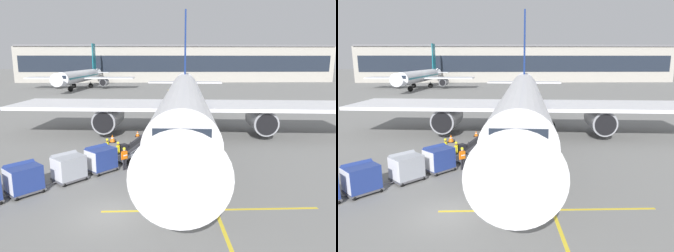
% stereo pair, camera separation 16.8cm
% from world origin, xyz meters
% --- Properties ---
extents(ground_plane, '(600.00, 600.00, 0.00)m').
position_xyz_m(ground_plane, '(0.00, 0.00, 0.00)').
color(ground_plane, slate).
extents(parked_airplane, '(37.96, 48.35, 15.96)m').
position_xyz_m(parked_airplane, '(5.52, 18.55, 3.75)').
color(parked_airplane, white).
rests_on(parked_airplane, ground).
extents(belt_loader, '(4.91, 4.34, 2.99)m').
position_xyz_m(belt_loader, '(0.93, 9.50, 0.86)').
color(belt_loader, '#A3A8B2').
rests_on(belt_loader, ground).
extents(baggage_cart_lead, '(2.54, 2.55, 1.91)m').
position_xyz_m(baggage_cart_lead, '(-1.65, 6.66, 1.00)').
color(baggage_cart_lead, '#515156').
rests_on(baggage_cart_lead, ground).
extents(baggage_cart_second, '(2.54, 2.55, 1.91)m').
position_xyz_m(baggage_cart_second, '(-3.51, 4.84, 1.00)').
color(baggage_cart_second, '#515156').
rests_on(baggage_cart_second, ground).
extents(baggage_cart_third, '(2.54, 2.55, 1.91)m').
position_xyz_m(baggage_cart_third, '(-5.71, 2.86, 1.00)').
color(baggage_cart_third, '#515156').
rests_on(baggage_cart_third, ground).
extents(ground_crew_by_loader, '(0.25, 0.57, 1.74)m').
position_xyz_m(ground_crew_by_loader, '(-0.60, 8.65, 1.00)').
color(ground_crew_by_loader, '#333847').
rests_on(ground_crew_by_loader, ground).
extents(ground_crew_by_carts, '(0.47, 0.42, 1.74)m').
position_xyz_m(ground_crew_by_carts, '(0.06, 6.95, 1.00)').
color(ground_crew_by_carts, black).
rests_on(ground_crew_by_carts, ground).
extents(ground_crew_marshaller, '(0.26, 0.57, 1.74)m').
position_xyz_m(ground_crew_marshaller, '(-1.62, 9.72, 1.00)').
color(ground_crew_marshaller, '#333847').
rests_on(ground_crew_marshaller, ground).
extents(safety_cone_engine_keepout, '(0.69, 0.69, 0.77)m').
position_xyz_m(safety_cone_engine_keepout, '(-1.98, 15.17, 0.38)').
color(safety_cone_engine_keepout, black).
rests_on(safety_cone_engine_keepout, ground).
extents(safety_cone_wingtip, '(0.54, 0.54, 0.61)m').
position_xyz_m(safety_cone_wingtip, '(0.40, 17.49, 0.30)').
color(safety_cone_wingtip, black).
rests_on(safety_cone_wingtip, ground).
extents(apron_guidance_line_lead_in, '(0.20, 110.00, 0.01)m').
position_xyz_m(apron_guidance_line_lead_in, '(5.70, 17.69, 0.00)').
color(apron_guidance_line_lead_in, yellow).
rests_on(apron_guidance_line_lead_in, ground).
extents(apron_guidance_line_stop_bar, '(12.00, 0.20, 0.01)m').
position_xyz_m(apron_guidance_line_stop_bar, '(5.44, 0.26, 0.00)').
color(apron_guidance_line_stop_bar, yellow).
rests_on(apron_guidance_line_stop_bar, ground).
extents(terminal_building, '(119.59, 17.57, 13.82)m').
position_xyz_m(terminal_building, '(9.90, 111.12, 6.86)').
color(terminal_building, '#A8A399').
rests_on(terminal_building, ground).
extents(distant_airplane, '(31.51, 40.35, 13.69)m').
position_xyz_m(distant_airplane, '(-19.77, 78.51, 3.49)').
color(distant_airplane, silver).
rests_on(distant_airplane, ground).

